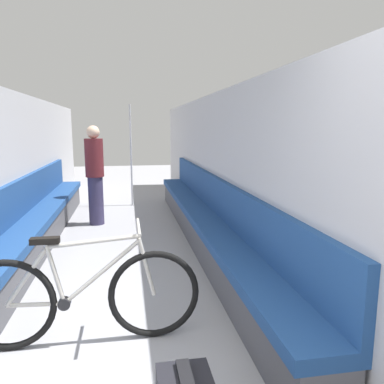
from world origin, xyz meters
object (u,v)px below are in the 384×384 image
at_px(bench_seat_row_left, 31,231).
at_px(bicycle, 82,297).
at_px(grab_pole_near, 131,157).
at_px(passenger_standing, 95,174).
at_px(bench_seat_row_right, 205,223).

relative_size(bench_seat_row_left, bicycle, 3.78).
relative_size(bench_seat_row_left, grab_pole_near, 3.21).
height_order(grab_pole_near, passenger_standing, grab_pole_near).
height_order(bench_seat_row_right, passenger_standing, passenger_standing).
bearing_deg(bench_seat_row_left, passenger_standing, 63.61).
bearing_deg(bicycle, grab_pole_near, 73.51).
xyz_separation_m(bench_seat_row_left, bench_seat_row_right, (2.27, 0.00, 0.00)).
xyz_separation_m(bench_seat_row_left, bicycle, (0.88, -2.19, 0.06)).
xyz_separation_m(bicycle, passenger_standing, (-0.17, 3.62, 0.48)).
bearing_deg(grab_pole_near, bench_seat_row_right, -71.91).
height_order(bench_seat_row_left, passenger_standing, passenger_standing).
bearing_deg(bicycle, passenger_standing, 81.23).
bearing_deg(passenger_standing, grab_pole_near, -48.95).
height_order(bicycle, passenger_standing, passenger_standing).
distance_m(bench_seat_row_left, passenger_standing, 1.68).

